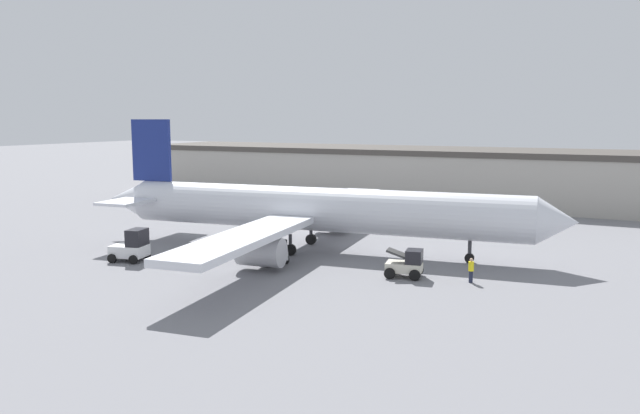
# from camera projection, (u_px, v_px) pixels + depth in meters

# --- Properties ---
(ground_plane) EXTENTS (400.00, 400.00, 0.00)m
(ground_plane) POSITION_uv_depth(u_px,v_px,m) (320.00, 251.00, 50.95)
(ground_plane) COLOR slate
(terminal_building) EXTENTS (76.80, 14.82, 6.88)m
(terminal_building) POSITION_uv_depth(u_px,v_px,m) (411.00, 173.00, 83.76)
(terminal_building) COLOR #ADA89E
(terminal_building) RESTS_ON ground_plane
(airplane) EXTENTS (40.10, 37.82, 10.68)m
(airplane) POSITION_uv_depth(u_px,v_px,m) (309.00, 210.00, 50.80)
(airplane) COLOR silver
(airplane) RESTS_ON ground_plane
(ground_crew_worker) EXTENTS (0.36, 0.36, 1.65)m
(ground_crew_worker) POSITION_uv_depth(u_px,v_px,m) (471.00, 270.00, 41.04)
(ground_crew_worker) COLOR #1E2338
(ground_crew_worker) RESTS_ON ground_plane
(baggage_tug) EXTENTS (3.03, 2.69, 1.92)m
(baggage_tug) POSITION_uv_depth(u_px,v_px,m) (271.00, 252.00, 46.30)
(baggage_tug) COLOR #B2B2B7
(baggage_tug) RESTS_ON ground_plane
(belt_loader_truck) EXTENTS (2.71, 2.18, 1.94)m
(belt_loader_truck) POSITION_uv_depth(u_px,v_px,m) (407.00, 264.00, 42.42)
(belt_loader_truck) COLOR beige
(belt_loader_truck) RESTS_ON ground_plane
(pushback_tug) EXTENTS (2.89, 2.62, 2.48)m
(pushback_tug) POSITION_uv_depth(u_px,v_px,m) (132.00, 247.00, 47.27)
(pushback_tug) COLOR silver
(pushback_tug) RESTS_ON ground_plane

